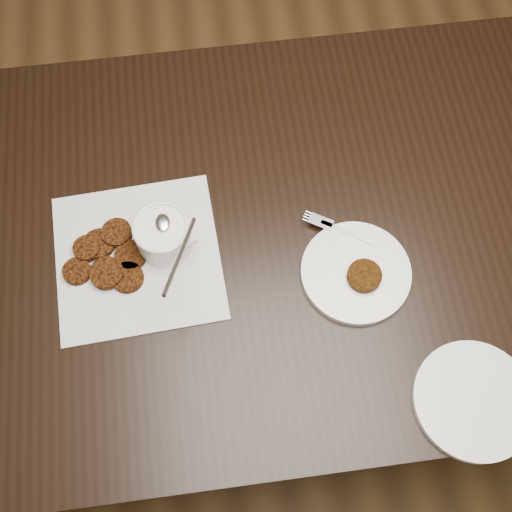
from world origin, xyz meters
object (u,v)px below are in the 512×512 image
(plate_with_patty, at_px, (356,271))
(napkin, at_px, (138,257))
(table, at_px, (278,297))
(plate_empty, at_px, (474,400))
(sauce_ramekin, at_px, (160,226))

(plate_with_patty, bearing_deg, napkin, 167.87)
(table, height_order, napkin, napkin)
(plate_empty, bearing_deg, napkin, 148.21)
(sauce_ramekin, bearing_deg, plate_with_patty, -17.22)
(napkin, distance_m, plate_with_patty, 0.39)
(sauce_ramekin, xyz_separation_m, plate_empty, (0.47, -0.34, -0.06))
(table, bearing_deg, napkin, -174.33)
(plate_empty, bearing_deg, plate_with_patty, 120.96)
(sauce_ramekin, bearing_deg, napkin, -158.64)
(table, bearing_deg, plate_with_patty, -44.38)
(table, relative_size, napkin, 4.66)
(sauce_ramekin, relative_size, plate_with_patty, 0.70)
(table, height_order, plate_with_patty, plate_with_patty)
(plate_with_patty, relative_size, plate_empty, 0.98)
(napkin, distance_m, plate_empty, 0.62)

